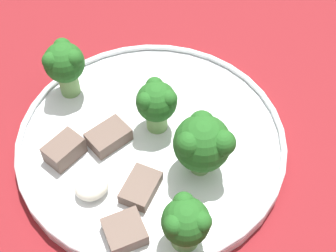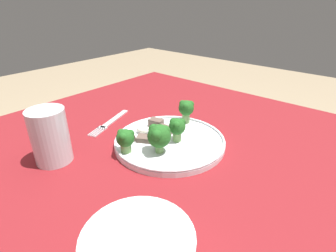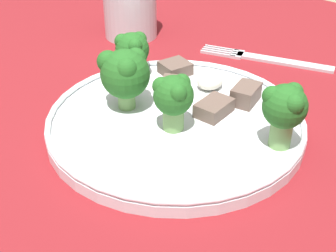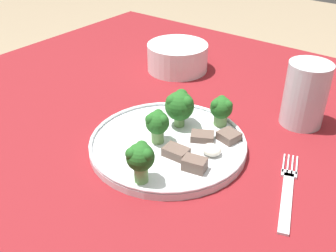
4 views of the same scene
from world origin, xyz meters
The scene contains 13 objects.
table centered at (0.00, 0.00, 0.64)m, with size 1.10×1.05×0.74m.
dinner_plate centered at (0.06, -0.05, 0.75)m, with size 0.27×0.27×0.02m.
fork centered at (0.26, -0.04, 0.74)m, with size 0.08×0.17×0.00m.
drinking_glass centered at (0.20, 0.16, 0.79)m, with size 0.08×0.08×0.12m.
broccoli_floret_near_rim_left centered at (0.10, 0.05, 0.78)m, with size 0.04×0.04×0.05m.
broccoli_floret_center_left centered at (0.04, 0.00, 0.79)m, with size 0.05×0.05×0.07m.
broccoli_floret_back_left centered at (0.04, -0.06, 0.79)m, with size 0.04×0.04×0.06m.
broccoli_floret_front_left centered at (0.09, -0.16, 0.79)m, with size 0.04×0.04×0.06m.
meat_slice_front_slice centered at (0.10, -0.01, 0.75)m, with size 0.05×0.04×0.01m.
meat_slice_middle_slice centered at (0.09, -0.08, 0.76)m, with size 0.04×0.03×0.01m.
meat_slice_rear_slice centered at (0.13, 0.01, 0.76)m, with size 0.04×0.04×0.01m.
meat_slice_edge_slice centered at (0.13, -0.09, 0.76)m, with size 0.04×0.03×0.02m.
sauce_dollop centered at (0.13, -0.04, 0.76)m, with size 0.03×0.03×0.02m.
Camera 3 is at (-0.25, -0.32, 1.01)m, focal length 50.00 mm.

